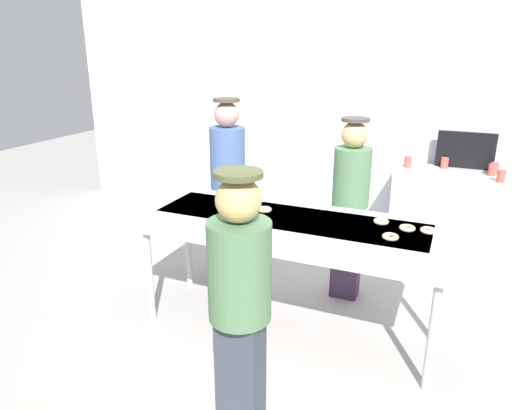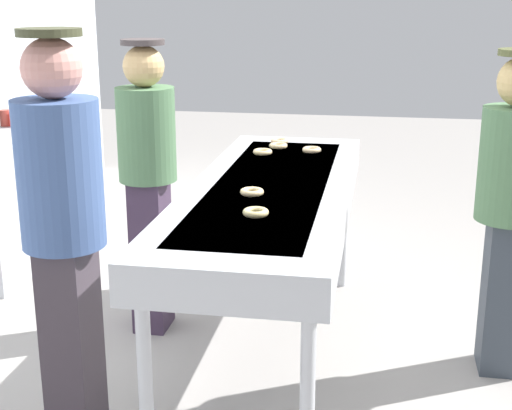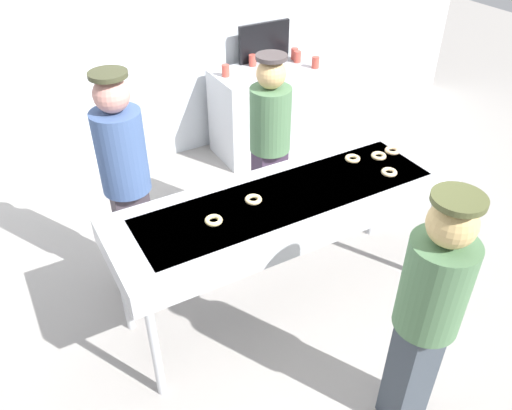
{
  "view_description": "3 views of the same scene",
  "coord_description": "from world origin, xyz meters",
  "px_view_note": "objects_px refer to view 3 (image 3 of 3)",
  "views": [
    {
      "loc": [
        1.1,
        -3.18,
        2.19
      ],
      "look_at": [
        -0.33,
        0.14,
        0.97
      ],
      "focal_mm": 33.43,
      "sensor_mm": 36.0,
      "label": 1
    },
    {
      "loc": [
        -3.45,
        -0.53,
        1.86
      ],
      "look_at": [
        -0.25,
        0.03,
        0.92
      ],
      "focal_mm": 51.78,
      "sensor_mm": 36.0,
      "label": 2
    },
    {
      "loc": [
        -1.55,
        -2.32,
        2.9
      ],
      "look_at": [
        -0.19,
        0.09,
        0.9
      ],
      "focal_mm": 36.34,
      "sensor_mm": 36.0,
      "label": 3
    }
  ],
  "objects_px": {
    "plain_donut_1": "(389,172)",
    "paper_cup_2": "(226,71)",
    "worker_assistant": "(270,144)",
    "plain_donut_3": "(214,220)",
    "customer_waiting": "(429,307)",
    "paper_cup_4": "(315,62)",
    "paper_cup_3": "(297,57)",
    "plain_donut_0": "(353,159)",
    "plain_donut_2": "(253,200)",
    "worker_baker": "(126,178)",
    "paper_cup_0": "(253,60)",
    "paper_cup_1": "(295,54)",
    "menu_display": "(264,42)",
    "fryer_conveyor": "(287,206)",
    "plain_donut_5": "(379,156)",
    "prep_counter": "(275,108)",
    "plain_donut_4": "(392,151)"
  },
  "relations": [
    {
      "from": "plain_donut_1",
      "to": "paper_cup_2",
      "type": "bearing_deg",
      "value": 93.77
    },
    {
      "from": "worker_assistant",
      "to": "plain_donut_3",
      "type": "bearing_deg",
      "value": 34.26
    },
    {
      "from": "plain_donut_3",
      "to": "customer_waiting",
      "type": "xyz_separation_m",
      "value": [
        0.67,
        -1.13,
        -0.06
      ]
    },
    {
      "from": "paper_cup_4",
      "to": "paper_cup_2",
      "type": "bearing_deg",
      "value": 164.42
    },
    {
      "from": "paper_cup_2",
      "to": "paper_cup_4",
      "type": "xyz_separation_m",
      "value": [
        0.9,
        -0.25,
        0.0
      ]
    },
    {
      "from": "paper_cup_3",
      "to": "plain_donut_0",
      "type": "bearing_deg",
      "value": -112.2
    },
    {
      "from": "plain_donut_2",
      "to": "worker_baker",
      "type": "distance_m",
      "value": 0.9
    },
    {
      "from": "paper_cup_0",
      "to": "paper_cup_3",
      "type": "relative_size",
      "value": 1.0
    },
    {
      "from": "plain_donut_3",
      "to": "paper_cup_2",
      "type": "xyz_separation_m",
      "value": [
        1.15,
        2.13,
        0.0
      ]
    },
    {
      "from": "paper_cup_1",
      "to": "menu_display",
      "type": "relative_size",
      "value": 0.2
    },
    {
      "from": "fryer_conveyor",
      "to": "paper_cup_3",
      "type": "distance_m",
      "value": 2.54
    },
    {
      "from": "plain_donut_1",
      "to": "customer_waiting",
      "type": "bearing_deg",
      "value": -121.34
    },
    {
      "from": "fryer_conveyor",
      "to": "customer_waiting",
      "type": "xyz_separation_m",
      "value": [
        0.13,
        -1.15,
        0.04
      ]
    },
    {
      "from": "plain_donut_0",
      "to": "plain_donut_2",
      "type": "height_order",
      "value": "same"
    },
    {
      "from": "plain_donut_3",
      "to": "paper_cup_0",
      "type": "relative_size",
      "value": 0.95
    },
    {
      "from": "plain_donut_5",
      "to": "paper_cup_0",
      "type": "distance_m",
      "value": 2.14
    },
    {
      "from": "prep_counter",
      "to": "plain_donut_3",
      "type": "bearing_deg",
      "value": -129.38
    },
    {
      "from": "fryer_conveyor",
      "to": "plain_donut_5",
      "type": "height_order",
      "value": "plain_donut_5"
    },
    {
      "from": "worker_baker",
      "to": "paper_cup_4",
      "type": "bearing_deg",
      "value": -165.56
    },
    {
      "from": "plain_donut_0",
      "to": "customer_waiting",
      "type": "xyz_separation_m",
      "value": [
        -0.52,
        -1.3,
        -0.06
      ]
    },
    {
      "from": "plain_donut_0",
      "to": "plain_donut_3",
      "type": "bearing_deg",
      "value": -171.98
    },
    {
      "from": "fryer_conveyor",
      "to": "plain_donut_5",
      "type": "xyz_separation_m",
      "value": [
        0.84,
        0.09,
        0.1
      ]
    },
    {
      "from": "customer_waiting",
      "to": "plain_donut_3",
      "type": "bearing_deg",
      "value": 123.71
    },
    {
      "from": "paper_cup_0",
      "to": "worker_baker",
      "type": "bearing_deg",
      "value": -140.23
    },
    {
      "from": "plain_donut_2",
      "to": "customer_waiting",
      "type": "height_order",
      "value": "customer_waiting"
    },
    {
      "from": "plain_donut_5",
      "to": "menu_display",
      "type": "height_order",
      "value": "menu_display"
    },
    {
      "from": "plain_donut_4",
      "to": "paper_cup_3",
      "type": "relative_size",
      "value": 0.95
    },
    {
      "from": "prep_counter",
      "to": "paper_cup_1",
      "type": "relative_size",
      "value": 11.52
    },
    {
      "from": "plain_donut_5",
      "to": "customer_waiting",
      "type": "xyz_separation_m",
      "value": [
        -0.71,
        -1.24,
        -0.06
      ]
    },
    {
      "from": "plain_donut_1",
      "to": "paper_cup_0",
      "type": "xyz_separation_m",
      "value": [
        0.22,
        2.35,
        0.0
      ]
    },
    {
      "from": "paper_cup_0",
      "to": "paper_cup_2",
      "type": "distance_m",
      "value": 0.39
    },
    {
      "from": "paper_cup_0",
      "to": "plain_donut_2",
      "type": "bearing_deg",
      "value": -119.03
    },
    {
      "from": "plain_donut_3",
      "to": "plain_donut_4",
      "type": "height_order",
      "value": "same"
    },
    {
      "from": "paper_cup_0",
      "to": "fryer_conveyor",
      "type": "bearing_deg",
      "value": -113.74
    },
    {
      "from": "customer_waiting",
      "to": "plain_donut_0",
      "type": "bearing_deg",
      "value": 71.18
    },
    {
      "from": "plain_donut_1",
      "to": "worker_assistant",
      "type": "bearing_deg",
      "value": 118.47
    },
    {
      "from": "worker_baker",
      "to": "customer_waiting",
      "type": "relative_size",
      "value": 1.08
    },
    {
      "from": "customer_waiting",
      "to": "plain_donut_2",
      "type": "bearing_deg",
      "value": 109.39
    },
    {
      "from": "plain_donut_5",
      "to": "menu_display",
      "type": "bearing_deg",
      "value": 81.62
    },
    {
      "from": "paper_cup_0",
      "to": "paper_cup_1",
      "type": "distance_m",
      "value": 0.49
    },
    {
      "from": "plain_donut_2",
      "to": "plain_donut_4",
      "type": "distance_m",
      "value": 1.21
    },
    {
      "from": "plain_donut_1",
      "to": "plain_donut_2",
      "type": "relative_size",
      "value": 1.0
    },
    {
      "from": "plain_donut_5",
      "to": "prep_counter",
      "type": "xyz_separation_m",
      "value": [
        0.33,
        1.98,
        -0.51
      ]
    },
    {
      "from": "worker_assistant",
      "to": "prep_counter",
      "type": "height_order",
      "value": "worker_assistant"
    },
    {
      "from": "plain_donut_1",
      "to": "plain_donut_0",
      "type": "bearing_deg",
      "value": 111.28
    },
    {
      "from": "plain_donut_5",
      "to": "paper_cup_0",
      "type": "height_order",
      "value": "paper_cup_0"
    },
    {
      "from": "paper_cup_1",
      "to": "paper_cup_3",
      "type": "relative_size",
      "value": 1.0
    },
    {
      "from": "worker_assistant",
      "to": "customer_waiting",
      "type": "height_order",
      "value": "worker_assistant"
    },
    {
      "from": "paper_cup_1",
      "to": "worker_baker",
      "type": "bearing_deg",
      "value": -147.46
    },
    {
      "from": "plain_donut_4",
      "to": "prep_counter",
      "type": "bearing_deg",
      "value": 84.51
    }
  ]
}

